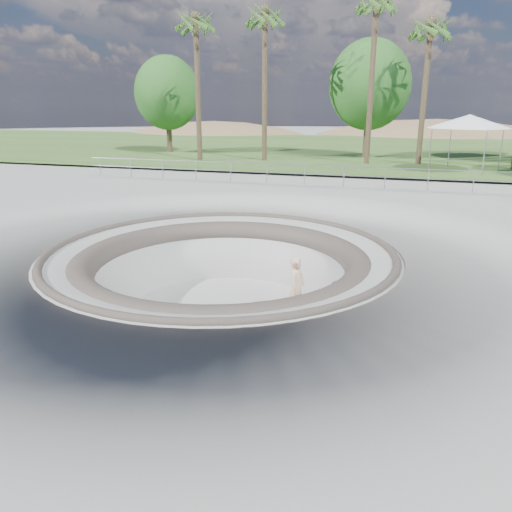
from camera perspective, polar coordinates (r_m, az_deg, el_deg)
name	(u,v)px	position (r m, az deg, el deg)	size (l,w,h in m)	color
ground	(221,251)	(14.66, -4.00, 0.56)	(180.00, 180.00, 0.00)	#ABABA6
skate_bowl	(222,309)	(15.28, -3.86, -6.04)	(14.00, 14.00, 4.10)	#ABABA6
grass_strip	(353,148)	(47.55, 11.02, 11.97)	(180.00, 36.00, 0.12)	#3D5A24
distant_hills	(397,189)	(71.18, 15.83, 7.35)	(103.20, 45.00, 28.60)	olive
safety_railing	(305,174)	(25.86, 5.57, 9.26)	(25.00, 0.06, 1.03)	#919398
skateboard	(296,315)	(14.84, 4.60, -6.78)	(0.89, 0.33, 0.09)	brown
skater	(297,287)	(14.50, 4.69, -3.51)	(0.65, 0.42, 1.77)	beige
canopy_white	(469,122)	(32.42, 23.19, 13.94)	(5.93, 5.93, 3.28)	#919398
palm_a	(196,26)	(36.62, -6.91, 24.62)	(2.60, 2.60, 10.27)	brown
palm_b	(265,21)	(36.45, 1.03, 25.30)	(2.60, 2.60, 10.64)	brown
palm_c	(376,7)	(35.30, 13.59, 25.96)	(2.60, 2.60, 11.18)	brown
palm_d	(430,31)	(35.73, 19.30, 23.07)	(2.60, 2.60, 9.61)	brown
bushy_tree_left	(167,93)	(43.06, -10.12, 17.85)	(5.36, 4.87, 7.73)	brown
bushy_tree_mid	(370,85)	(39.08, 12.85, 18.52)	(5.89, 5.36, 8.50)	brown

